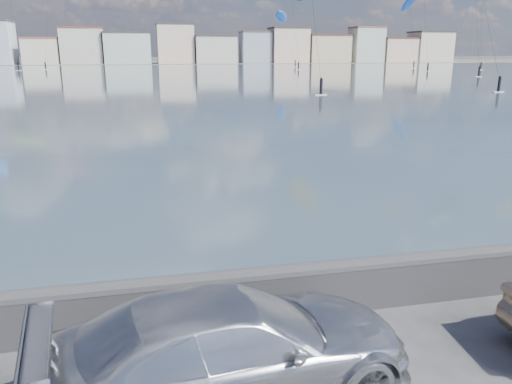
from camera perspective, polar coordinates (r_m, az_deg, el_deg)
bay_water at (r=97.42m, az=-12.05°, el=12.68°), size 500.00×177.00×0.00m
far_shore_strip at (r=205.84m, az=-12.52°, el=14.23°), size 500.00×60.00×0.00m
seawall at (r=9.66m, az=-4.22°, el=-11.73°), size 400.00×0.36×1.08m
far_buildings at (r=191.80m, az=-12.19°, el=15.94°), size 240.79×13.26×14.60m
car_silver at (r=7.77m, az=-2.75°, el=-17.28°), size 5.86×3.01×1.63m
kitesurfer_13 at (r=160.21m, az=2.93°, el=19.32°), size 7.49×13.96×16.90m
kitesurfer_18 at (r=156.42m, az=17.17°, el=19.99°), size 3.87×12.74×20.63m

